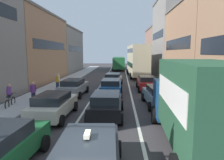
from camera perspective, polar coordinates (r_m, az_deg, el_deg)
name	(u,v)px	position (r m, az deg, el deg)	size (l,w,h in m)	color
sidewalk_left	(62,83)	(26.08, -14.05, -0.88)	(2.60, 64.00, 0.14)	#ADADAD
lane_stripe_left	(101,84)	(25.12, -3.04, -1.13)	(0.16, 60.00, 0.01)	silver
lane_stripe_right	(129,84)	(25.02, 4.73, -1.19)	(0.16, 60.00, 0.01)	silver
building_row_left	(18,40)	(27.71, -25.24, 10.22)	(7.20, 43.90, 13.37)	gray
building_row_right	(190,45)	(29.04, 21.24, 9.30)	(7.20, 43.90, 12.28)	#936B5B
removalist_box_truck	(196,102)	(8.50, 22.84, -5.76)	(2.98, 7.80, 3.58)	navy
taxi_centre_lane_front	(88,158)	(6.34, -6.74, -21.28)	(2.21, 4.37, 1.66)	black
sedan_centre_lane_second	(106,104)	(12.23, -1.62, -6.82)	(2.09, 4.31, 1.49)	black
wagon_left_lane_second	(54,105)	(12.51, -16.31, -6.80)	(2.14, 4.34, 1.49)	beige
hatchback_centre_lane_third	(111,87)	(18.37, -0.30, -1.90)	(2.06, 4.30, 1.49)	#194C8C
sedan_left_lane_third	(74,87)	(18.59, -10.88, -1.93)	(2.24, 4.39, 1.49)	gray
coupe_centre_lane_fourth	(113,79)	(23.64, 0.30, 0.26)	(2.30, 4.41, 1.49)	silver
sedan_right_lane_behind_truck	(159,95)	(15.09, 13.28, -4.23)	(2.24, 4.39, 1.49)	#759EB7
wagon_right_lane_far	(147,83)	(21.22, 9.90, -0.71)	(2.08, 4.31, 1.49)	#A51E1E
bus_mid_queue_primary	(137,59)	(32.57, 7.24, 5.83)	(3.11, 10.59, 5.06)	#BFB793
bus_far_queue_secondary	(119,62)	(46.11, 1.88, 5.09)	(2.92, 10.54, 2.90)	#1E6033
cyclist_on_sidewalk	(10,96)	(15.89, -27.14, -4.09)	(0.50, 1.72, 1.72)	black
pedestrian_near_kerb	(57,81)	(21.86, -15.37, -0.24)	(0.34, 0.52, 1.66)	#262D47
pedestrian_mid_sidewalk	(33,91)	(16.70, -21.53, -2.90)	(0.36, 0.46, 1.66)	#262D47
pedestrian_far_sidewalk	(58,79)	(23.26, -15.07, 0.24)	(0.34, 0.54, 1.66)	#262D47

